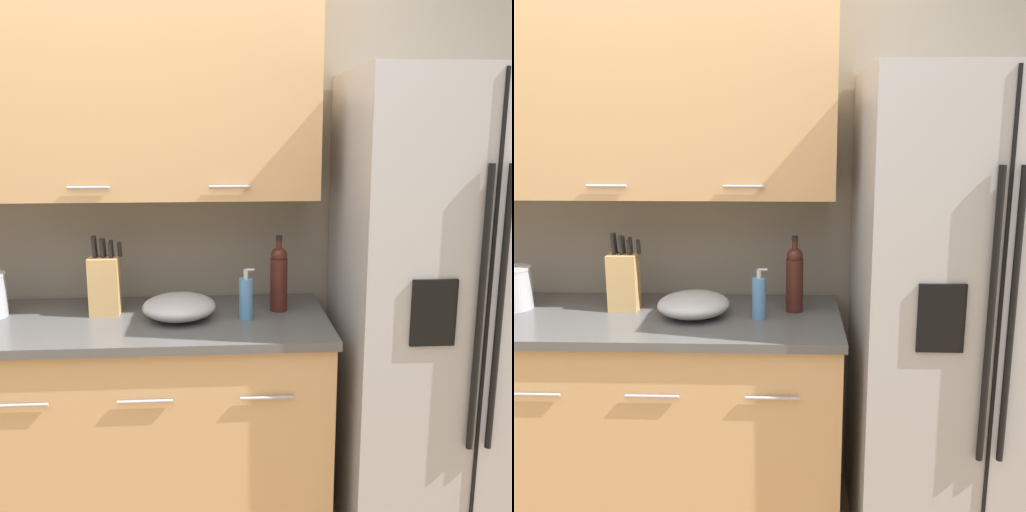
# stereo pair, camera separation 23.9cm
# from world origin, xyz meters

# --- Properties ---
(wall_back) EXTENTS (10.00, 0.39, 2.60)m
(wall_back) POSITION_xyz_m (-0.03, 1.30, 1.46)
(wall_back) COLOR gray
(wall_back) RESTS_ON ground_plane
(counter_unit) EXTENTS (1.87, 0.64, 0.91)m
(counter_unit) POSITION_xyz_m (-0.09, 1.02, 0.46)
(counter_unit) COLOR black
(counter_unit) RESTS_ON ground_plane
(refrigerator) EXTENTS (0.87, 0.73, 1.87)m
(refrigerator) POSITION_xyz_m (1.34, 0.97, 0.94)
(refrigerator) COLOR #9E9EA0
(refrigerator) RESTS_ON ground_plane
(knife_block) EXTENTS (0.13, 0.10, 0.33)m
(knife_block) POSITION_xyz_m (-0.06, 1.08, 1.03)
(knife_block) COLOR tan
(knife_block) RESTS_ON counter_unit
(wine_bottle) EXTENTS (0.07, 0.07, 0.32)m
(wine_bottle) POSITION_xyz_m (0.66, 1.08, 1.05)
(wine_bottle) COLOR #3D1914
(wine_bottle) RESTS_ON counter_unit
(soap_dispenser) EXTENTS (0.06, 0.06, 0.21)m
(soap_dispenser) POSITION_xyz_m (0.51, 0.98, 0.99)
(soap_dispenser) COLOR #4C7FB2
(soap_dispenser) RESTS_ON counter_unit
(steel_canister) EXTENTS (0.14, 0.14, 0.20)m
(steel_canister) POSITION_xyz_m (-0.52, 1.07, 1.00)
(steel_canister) COLOR #A3A3A5
(steel_canister) RESTS_ON counter_unit
(mixing_bowl) EXTENTS (0.29, 0.29, 0.10)m
(mixing_bowl) POSITION_xyz_m (0.25, 1.00, 0.95)
(mixing_bowl) COLOR #A3A3A5
(mixing_bowl) RESTS_ON counter_unit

